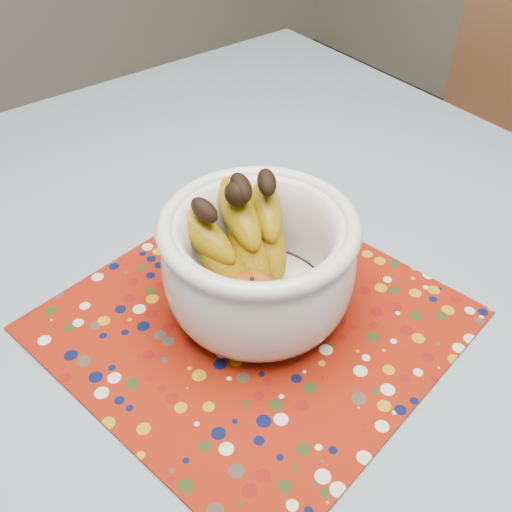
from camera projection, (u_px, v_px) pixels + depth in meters
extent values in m
cube|color=brown|center=(217.00, 327.00, 0.75)|extent=(1.20, 1.20, 0.04)
cylinder|color=brown|center=(275.00, 210.00, 1.56)|extent=(0.06, 0.06, 0.71)
cube|color=brown|center=(510.00, 190.00, 1.34)|extent=(0.48, 0.48, 0.05)
cylinder|color=brown|center=(378.00, 294.00, 1.48)|extent=(0.04, 0.04, 0.49)
cylinder|color=brown|center=(434.00, 213.00, 1.73)|extent=(0.04, 0.04, 0.49)
cube|color=slate|center=(216.00, 313.00, 0.74)|extent=(1.32, 1.32, 0.01)
cube|color=maroon|center=(253.00, 320.00, 0.72)|extent=(0.48, 0.48, 0.00)
cylinder|color=silver|center=(258.00, 303.00, 0.73)|extent=(0.11, 0.11, 0.01)
cylinder|color=silver|center=(259.00, 297.00, 0.72)|extent=(0.16, 0.16, 0.01)
torus|color=silver|center=(259.00, 226.00, 0.65)|extent=(0.22, 0.22, 0.02)
ellipsoid|color=#770409|center=(252.00, 301.00, 0.66)|extent=(0.07, 0.07, 0.06)
sphere|color=black|center=(238.00, 193.00, 0.67)|extent=(0.03, 0.03, 0.03)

